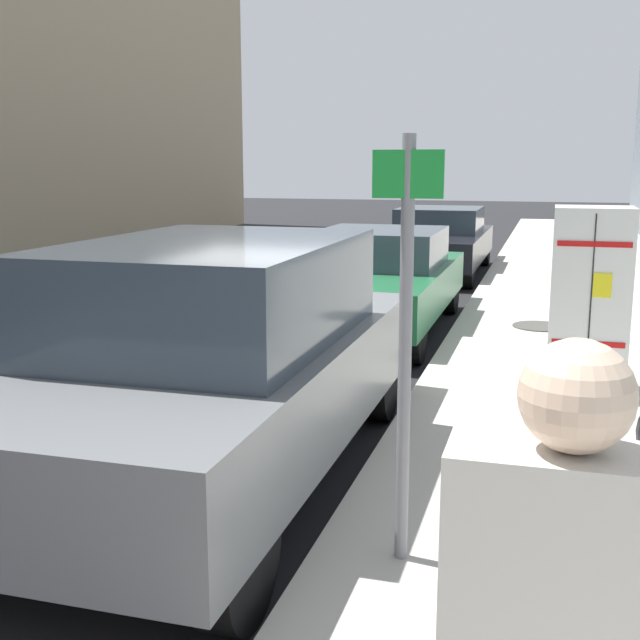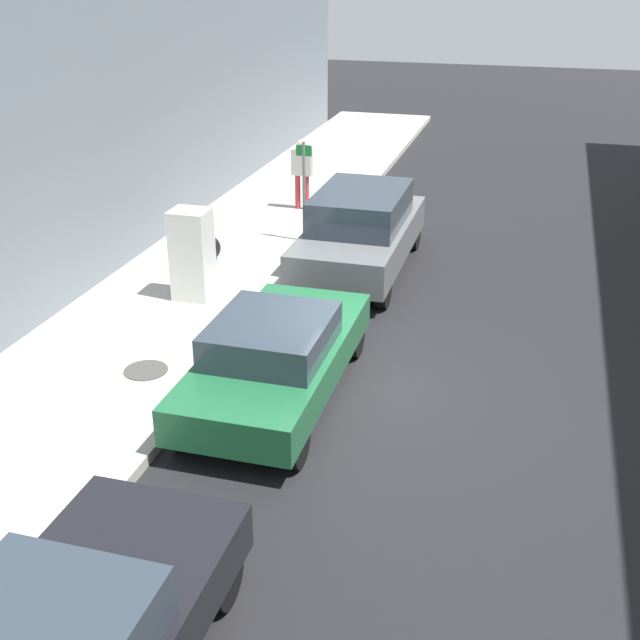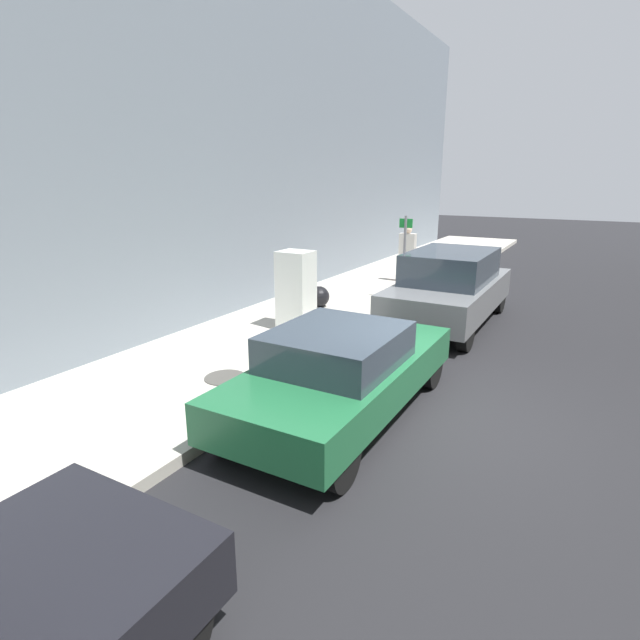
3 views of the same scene
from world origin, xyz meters
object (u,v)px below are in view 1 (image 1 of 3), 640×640
at_px(discarded_refrigerator, 589,300).
at_px(parked_sedan_dark, 438,240).
at_px(parked_sedan_green, 378,279).
at_px(parked_suv_gray, 215,359).
at_px(street_sign_post, 405,329).

distance_m(discarded_refrigerator, parked_sedan_dark, 9.34).
bearing_deg(parked_sedan_green, discarded_refrigerator, 132.01).
bearing_deg(parked_suv_gray, parked_sedan_dark, -90.00).
distance_m(parked_sedan_dark, parked_suv_gray, 11.58).
bearing_deg(parked_suv_gray, parked_sedan_green, -90.00).
bearing_deg(parked_suv_gray, street_sign_post, 144.42).
bearing_deg(parked_sedan_dark, street_sign_post, 97.07).
bearing_deg(parked_sedan_dark, parked_sedan_green, 90.00).
bearing_deg(discarded_refrigerator, parked_suv_gray, 44.76).
xyz_separation_m(street_sign_post, parked_sedan_green, (1.58, -6.69, -0.73)).
xyz_separation_m(parked_sedan_dark, parked_suv_gray, (-0.00, 11.58, 0.21)).
relative_size(discarded_refrigerator, parked_suv_gray, 0.37).
bearing_deg(discarded_refrigerator, parked_sedan_green, -47.99).
relative_size(discarded_refrigerator, street_sign_post, 0.76).
xyz_separation_m(discarded_refrigerator, parked_suv_gray, (2.65, 2.63, -0.12)).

